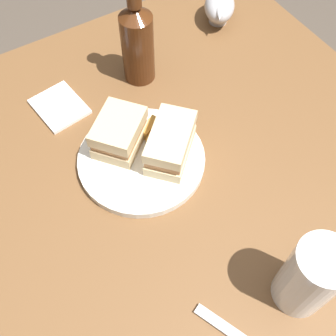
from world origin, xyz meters
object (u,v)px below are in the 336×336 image
sandwich_half_right (119,133)px  napkin (59,107)px  plate (141,159)px  cider_bottle (137,40)px  sandwich_half_left (168,144)px  pint_glass (308,279)px  gravy_boat (219,6)px

sandwich_half_right → napkin: size_ratio=1.17×
plate → cider_bottle: (-0.20, 0.11, 0.09)m
plate → sandwich_half_right: sandwich_half_right is taller
napkin → sandwich_half_right: bearing=21.5°
sandwich_half_left → pint_glass: 0.33m
plate → napkin: (-0.21, -0.08, -0.00)m
sandwich_half_right → napkin: sandwich_half_right is taller
plate → gravy_boat: size_ratio=1.86×
sandwich_half_right → gravy_boat: 0.44m
sandwich_half_left → sandwich_half_right: size_ratio=1.07×
sandwich_half_left → sandwich_half_right: same height
cider_bottle → napkin: 0.21m
plate → gravy_boat: gravy_boat is taller
pint_glass → cider_bottle: bearing=177.8°
gravy_boat → napkin: 0.45m
sandwich_half_right → pint_glass: pint_glass is taller
sandwich_half_right → sandwich_half_left: bearing=43.1°
sandwich_half_left → cider_bottle: (-0.22, 0.06, 0.05)m
gravy_boat → cider_bottle: (0.06, -0.25, 0.05)m
pint_glass → sandwich_half_left: bearing=-172.8°
sandwich_half_left → pint_glass: (0.33, 0.04, 0.02)m
sandwich_half_left → plate: bearing=-114.1°
sandwich_half_right → pint_glass: bearing=15.0°
sandwich_half_right → pint_glass: 0.41m
sandwich_half_left → pint_glass: size_ratio=0.89×
gravy_boat → sandwich_half_left: bearing=-47.9°
plate → napkin: bearing=-158.8°
cider_bottle → gravy_boat: bearing=103.4°
plate → sandwich_half_left: bearing=65.9°
cider_bottle → sandwich_half_left: bearing=-15.5°
gravy_boat → napkin: (0.06, -0.44, -0.04)m
sandwich_half_right → cider_bottle: bearing=140.4°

